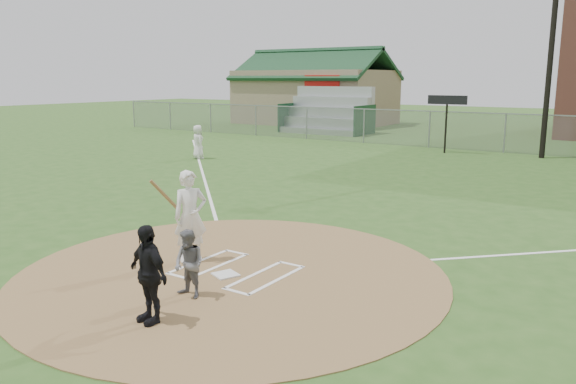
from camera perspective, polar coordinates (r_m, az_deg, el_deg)
The scene contains 14 objects.
ground at distance 11.22m, azimuth -5.76°, elevation -8.23°, with size 140.00×140.00×0.00m, color #2C511B.
dirt_circle at distance 11.21m, azimuth -5.76°, elevation -8.18°, with size 8.40×8.40×0.02m, color olive.
home_plate at distance 11.06m, azimuth -6.36°, elevation -8.33°, with size 0.43×0.43×0.03m, color silver.
foul_line_third at distance 23.57m, azimuth -8.74°, elevation 2.16°, with size 0.10×24.00×0.01m, color white.
catcher at distance 9.92m, azimuth -10.03°, elevation -7.21°, with size 0.59×0.46×1.20m, color slate.
umpire at distance 9.03m, azimuth -14.03°, elevation -8.06°, with size 0.92×0.38×1.57m, color black.
ondeck_player at distance 27.08m, azimuth -9.14°, elevation 5.04°, with size 0.78×0.51×1.60m, color white.
batters_boxes at distance 11.32m, azimuth -5.27°, elevation -7.90°, with size 2.08×1.88×0.01m.
batter_at_plate at distance 11.77m, azimuth -9.91°, elevation -2.42°, with size 0.86×1.09×1.91m.
outfield_fence at distance 30.98m, azimuth 21.17°, elevation 5.61°, with size 56.08×0.08×2.03m.
bleachers at distance 39.66m, azimuth 3.91°, elevation 8.30°, with size 6.08×3.20×3.20m.
clubhouse at distance 48.01m, azimuth 2.79°, elevation 9.82°, with size 12.20×8.71×6.23m.
light_pole at distance 29.63m, azimuth 25.44°, elevation 15.91°, with size 1.20×0.30×12.22m.
scoreboard_sign at distance 29.82m, azimuth 15.85°, elevation 8.39°, with size 2.00×0.10×2.93m.
Camera 1 is at (6.77, -8.11, 3.77)m, focal length 35.00 mm.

